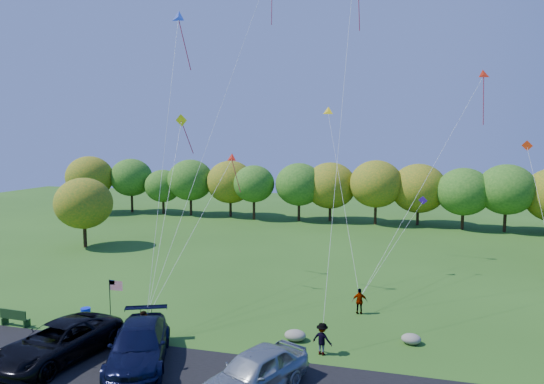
{
  "coord_description": "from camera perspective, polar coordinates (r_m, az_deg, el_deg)",
  "views": [
    {
      "loc": [
        8.35,
        -22.81,
        10.72
      ],
      "look_at": [
        0.53,
        6.0,
        7.45
      ],
      "focal_mm": 32.0,
      "sensor_mm": 36.0,
      "label": 1
    }
  ],
  "objects": [
    {
      "name": "kites_aloft",
      "position": [
        36.29,
        5.52,
        17.65
      ],
      "size": [
        22.93,
        10.08,
        19.82
      ],
      "color": "#DE1843",
      "rests_on": "ground"
    },
    {
      "name": "flyer_a",
      "position": [
        27.36,
        -14.6,
        -15.27
      ],
      "size": [
        0.63,
        0.48,
        1.54
      ],
      "primitive_type": "imported",
      "rotation": [
        0.0,
        0.0,
        0.2
      ],
      "color": "#4C4C59",
      "rests_on": "ground"
    },
    {
      "name": "ground",
      "position": [
        26.55,
        -4.73,
        -17.58
      ],
      "size": [
        140.0,
        140.0,
        0.0
      ],
      "primitive_type": "plane",
      "color": "#285217",
      "rests_on": "ground"
    },
    {
      "name": "flyer_b",
      "position": [
        27.41,
        -14.88,
        -15.09
      ],
      "size": [
        1.03,
        1.02,
        1.68
      ],
      "primitive_type": "imported",
      "rotation": [
        0.0,
        0.0,
        -0.77
      ],
      "color": "#4C4C59",
      "rests_on": "ground"
    },
    {
      "name": "flyer_d",
      "position": [
        30.95,
        10.27,
        -12.53
      ],
      "size": [
        0.99,
        0.54,
        1.6
      ],
      "primitive_type": "imported",
      "rotation": [
        0.0,
        0.0,
        3.3
      ],
      "color": "#4C4C59",
      "rests_on": "ground"
    },
    {
      "name": "park_bench",
      "position": [
        32.28,
        -28.07,
        -12.88
      ],
      "size": [
        1.84,
        0.49,
        1.02
      ],
      "rotation": [
        0.0,
        0.0,
        -0.04
      ],
      "color": "#173814",
      "rests_on": "ground"
    },
    {
      "name": "trash_barrel",
      "position": [
        31.35,
        -21.06,
        -13.35
      ],
      "size": [
        0.56,
        0.56,
        0.84
      ],
      "primitive_type": "cylinder",
      "color": "#0D21CC",
      "rests_on": "ground"
    },
    {
      "name": "minivan_navy",
      "position": [
        24.87,
        -15.4,
        -17.0
      ],
      "size": [
        4.9,
        6.93,
        1.86
      ],
      "primitive_type": "imported",
      "rotation": [
        0.0,
        0.0,
        0.4
      ],
      "color": "black",
      "rests_on": "asphalt_lane"
    },
    {
      "name": "minivan_dark",
      "position": [
        26.61,
        -23.81,
        -15.81
      ],
      "size": [
        4.01,
        6.87,
        1.8
      ],
      "primitive_type": "imported",
      "rotation": [
        0.0,
        0.0,
        -0.17
      ],
      "color": "black",
      "rests_on": "asphalt_lane"
    },
    {
      "name": "treeline",
      "position": [
        60.15,
        4.86,
        0.5
      ],
      "size": [
        76.6,
        27.64,
        8.43
      ],
      "color": "#352213",
      "rests_on": "ground"
    },
    {
      "name": "flag_assembly",
      "position": [
        30.72,
        -18.14,
        -10.89
      ],
      "size": [
        0.9,
        0.59,
        2.44
      ],
      "color": "black",
      "rests_on": "ground"
    },
    {
      "name": "flyer_c",
      "position": [
        25.34,
        5.92,
        -16.8
      ],
      "size": [
        1.17,
        0.88,
        1.62
      ],
      "primitive_type": "imported",
      "rotation": [
        0.0,
        0.0,
        2.85
      ],
      "color": "#4C4C59",
      "rests_on": "ground"
    },
    {
      "name": "minivan_silver",
      "position": [
        21.72,
        -2.02,
        -20.38
      ],
      "size": [
        4.3,
        5.82,
        1.84
      ],
      "primitive_type": "imported",
      "rotation": [
        0.0,
        0.0,
        -0.45
      ],
      "color": "#9EA6A8",
      "rests_on": "asphalt_lane"
    },
    {
      "name": "boulder_near",
      "position": [
        26.98,
        2.75,
        -16.49
      ],
      "size": [
        1.16,
        0.91,
        0.58
      ],
      "primitive_type": "ellipsoid",
      "color": "gray",
      "rests_on": "ground"
    },
    {
      "name": "boulder_far",
      "position": [
        27.58,
        16.06,
        -16.27
      ],
      "size": [
        1.02,
        0.85,
        0.53
      ],
      "primitive_type": "ellipsoid",
      "color": "slate",
      "rests_on": "ground"
    },
    {
      "name": "asphalt_lane",
      "position": [
        23.19,
        -8.34,
        -21.26
      ],
      "size": [
        44.0,
        6.0,
        0.06
      ],
      "primitive_type": "cube",
      "color": "black",
      "rests_on": "ground"
    }
  ]
}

